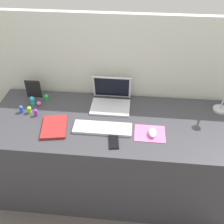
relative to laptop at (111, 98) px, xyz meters
The scene contains 16 objects.
ground_plane 0.83m from the laptop, 77.41° to the right, with size 6.00×6.00×0.00m, color #59514C.
back_wall 0.20m from the laptop, 73.68° to the left, with size 3.07×0.05×1.40m, color beige.
desk 0.48m from the laptop, 77.41° to the right, with size 1.87×0.69×0.74m, color #38383D.
laptop is the anchor object (origin of this frame).
keyboard 0.31m from the laptop, 95.34° to the right, with size 0.41×0.13×0.02m, color silver.
mousepad 0.44m from the laptop, 46.67° to the right, with size 0.21×0.17×0.00m, color pink.
mouse 0.46m from the laptop, 46.17° to the right, with size 0.06×0.10×0.03m, color silver.
cell_phone 0.44m from the laptop, 81.80° to the right, with size 0.06×0.13×0.01m, color black.
notebook_pad 0.49m from the laptop, 138.44° to the right, with size 0.17×0.24×0.02m, color maroon.
picture_frame 0.64m from the laptop, behind, with size 0.12×0.02×0.15m, color black.
toy_figurine_lime 0.63m from the laptop, 163.61° to the right, with size 0.03×0.03×0.06m.
toy_figurine_cyan 0.62m from the laptop, behind, with size 0.04×0.04×0.07m.
toy_figurine_blue 0.69m from the laptop, 165.17° to the right, with size 0.03×0.03×0.06m.
toy_figurine_green 0.52m from the laptop, behind, with size 0.03×0.03×0.05m.
toy_figurine_pink 0.57m from the laptop, behind, with size 0.03×0.03×0.04m, color pink.
toy_figurine_purple 0.58m from the laptop, 159.39° to the right, with size 0.03×0.03×0.06m.
Camera 1 is at (0.12, -1.43, 1.96)m, focal length 41.48 mm.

